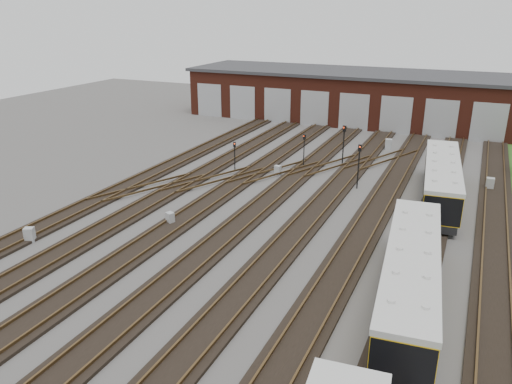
% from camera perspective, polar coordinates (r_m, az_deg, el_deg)
% --- Properties ---
extents(ground, '(120.00, 120.00, 0.00)m').
position_cam_1_polar(ground, '(31.57, -0.55, -6.12)').
color(ground, '#464341').
rests_on(ground, ground).
extents(track_network, '(30.40, 70.00, 0.33)m').
position_cam_1_polar(track_network, '(32.06, -0.38, -5.47)').
color(track_network, black).
rests_on(track_network, ground).
extents(maintenance_shed, '(51.00, 12.50, 6.35)m').
position_cam_1_polar(maintenance_shed, '(67.56, 14.07, 10.46)').
color(maintenance_shed, '#582116').
rests_on(maintenance_shed, ground).
extents(metro_train, '(3.78, 45.97, 2.85)m').
position_cam_1_polar(metro_train, '(25.62, 17.23, -9.27)').
color(metro_train, black).
rests_on(metro_train, ground).
extents(signal_mast_0, '(0.27, 0.26, 3.11)m').
position_cam_1_polar(signal_mast_0, '(46.64, 5.52, 5.20)').
color(signal_mast_0, black).
rests_on(signal_mast_0, ground).
extents(signal_mast_1, '(0.27, 0.27, 2.64)m').
position_cam_1_polar(signal_mast_1, '(45.64, -2.46, 4.59)').
color(signal_mast_1, black).
rests_on(signal_mast_1, ground).
extents(signal_mast_2, '(0.33, 0.31, 3.78)m').
position_cam_1_polar(signal_mast_2, '(47.70, 9.99, 5.86)').
color(signal_mast_2, black).
rests_on(signal_mast_2, ground).
extents(signal_mast_3, '(0.30, 0.29, 3.75)m').
position_cam_1_polar(signal_mast_3, '(41.38, 11.67, 3.49)').
color(signal_mast_3, black).
rests_on(signal_mast_3, ground).
extents(relay_cabinet_0, '(0.73, 0.68, 0.97)m').
position_cam_1_polar(relay_cabinet_0, '(34.94, -24.45, -4.48)').
color(relay_cabinet_0, '#A1A4A6').
rests_on(relay_cabinet_0, ground).
extents(relay_cabinet_1, '(0.56, 0.48, 0.88)m').
position_cam_1_polar(relay_cabinet_1, '(44.53, 2.49, 2.48)').
color(relay_cabinet_1, '#A1A4A6').
rests_on(relay_cabinet_1, ground).
extents(relay_cabinet_2, '(0.65, 0.61, 0.87)m').
position_cam_1_polar(relay_cabinet_2, '(34.87, -9.78, -2.99)').
color(relay_cabinet_2, '#A1A4A6').
rests_on(relay_cabinet_2, ground).
extents(relay_cabinet_3, '(0.76, 0.67, 1.10)m').
position_cam_1_polar(relay_cabinet_3, '(54.62, 14.89, 5.30)').
color(relay_cabinet_3, '#A1A4A6').
rests_on(relay_cabinet_3, ground).
extents(relay_cabinet_4, '(0.64, 0.54, 1.03)m').
position_cam_1_polar(relay_cabinet_4, '(45.07, 25.17, 0.84)').
color(relay_cabinet_4, '#A1A4A6').
rests_on(relay_cabinet_4, ground).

